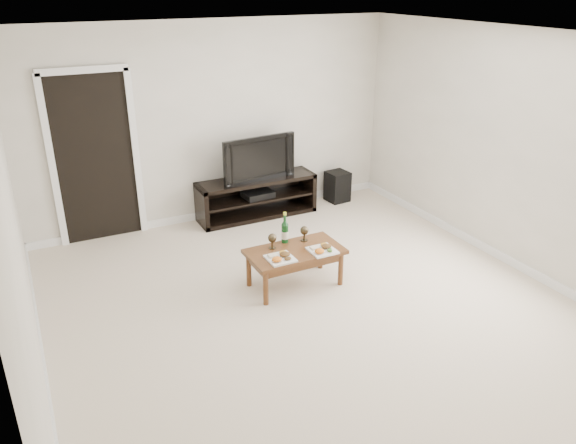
% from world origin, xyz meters
% --- Properties ---
extents(floor, '(5.50, 5.50, 0.00)m').
position_xyz_m(floor, '(0.00, 0.00, 0.00)').
color(floor, beige).
rests_on(floor, ground).
extents(back_wall, '(5.00, 0.04, 2.60)m').
position_xyz_m(back_wall, '(0.00, 2.77, 1.30)').
color(back_wall, silver).
rests_on(back_wall, ground).
extents(ceiling, '(5.00, 5.50, 0.04)m').
position_xyz_m(ceiling, '(0.00, 0.00, 2.62)').
color(ceiling, white).
rests_on(ceiling, back_wall).
extents(doorway, '(0.90, 0.02, 2.05)m').
position_xyz_m(doorway, '(-1.55, 2.73, 1.02)').
color(doorway, black).
rests_on(doorway, ground).
extents(media_console, '(1.64, 0.45, 0.55)m').
position_xyz_m(media_console, '(0.46, 2.50, 0.28)').
color(media_console, black).
rests_on(media_console, ground).
extents(television, '(1.06, 0.24, 0.60)m').
position_xyz_m(television, '(0.46, 2.50, 0.85)').
color(television, black).
rests_on(television, media_console).
extents(av_receiver, '(0.42, 0.33, 0.08)m').
position_xyz_m(av_receiver, '(0.47, 2.48, 0.33)').
color(av_receiver, black).
rests_on(av_receiver, media_console).
extents(subwoofer, '(0.32, 0.32, 0.44)m').
position_xyz_m(subwoofer, '(1.76, 2.51, 0.22)').
color(subwoofer, black).
rests_on(subwoofer, ground).
extents(coffee_table, '(1.01, 0.56, 0.42)m').
position_xyz_m(coffee_table, '(0.06, 0.56, 0.21)').
color(coffee_table, brown).
rests_on(coffee_table, ground).
extents(plate_left, '(0.27, 0.27, 0.07)m').
position_xyz_m(plate_left, '(-0.17, 0.43, 0.45)').
color(plate_left, white).
rests_on(plate_left, coffee_table).
extents(plate_right, '(0.27, 0.27, 0.07)m').
position_xyz_m(plate_right, '(0.30, 0.40, 0.45)').
color(plate_right, white).
rests_on(plate_right, coffee_table).
extents(wine_bottle, '(0.07, 0.07, 0.35)m').
position_xyz_m(wine_bottle, '(0.05, 0.78, 0.59)').
color(wine_bottle, '#103B16').
rests_on(wine_bottle, coffee_table).
extents(goblet_left, '(0.09, 0.09, 0.17)m').
position_xyz_m(goblet_left, '(-0.14, 0.70, 0.51)').
color(goblet_left, '#3C3220').
rests_on(goblet_left, coffee_table).
extents(goblet_right, '(0.09, 0.09, 0.17)m').
position_xyz_m(goblet_right, '(0.25, 0.72, 0.51)').
color(goblet_right, '#3C3220').
rests_on(goblet_right, coffee_table).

